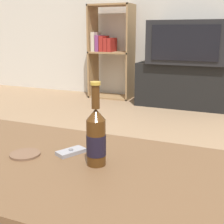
{
  "coord_description": "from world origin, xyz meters",
  "views": [
    {
      "loc": [
        0.51,
        -0.83,
        0.83
      ],
      "look_at": [
        0.02,
        0.33,
        0.5
      ],
      "focal_mm": 50.0,
      "sensor_mm": 36.0,
      "label": 1
    }
  ],
  "objects": [
    {
      "name": "tv_stand",
      "position": [
        -0.07,
        2.71,
        0.24
      ],
      "size": [
        1.09,
        0.47,
        0.49
      ],
      "color": "black",
      "rests_on": "ground_plane"
    },
    {
      "name": "bookshelf",
      "position": [
        -1.08,
        2.81,
        0.6
      ],
      "size": [
        0.53,
        0.3,
        1.14
      ],
      "color": "#99754C",
      "rests_on": "ground_plane"
    },
    {
      "name": "coffee_table",
      "position": [
        0.0,
        0.0,
        0.35
      ],
      "size": [
        1.31,
        0.66,
        0.4
      ],
      "color": "brown",
      "rests_on": "ground_plane"
    },
    {
      "name": "beer_bottle",
      "position": [
        0.09,
        0.03,
        0.5
      ],
      "size": [
        0.06,
        0.06,
        0.28
      ],
      "color": "#47280F",
      "rests_on": "coffee_table"
    },
    {
      "name": "television",
      "position": [
        -0.07,
        2.71,
        0.71
      ],
      "size": [
        0.83,
        0.57,
        0.46
      ],
      "color": "black",
      "rests_on": "tv_stand"
    },
    {
      "name": "cell_phone",
      "position": [
        -0.03,
        0.08,
        0.41
      ],
      "size": [
        0.09,
        0.11,
        0.02
      ],
      "rotation": [
        0.0,
        0.0,
        -0.45
      ],
      "color": "gray",
      "rests_on": "coffee_table"
    },
    {
      "name": "coaster",
      "position": [
        -0.18,
        0.0,
        0.41
      ],
      "size": [
        0.11,
        0.11,
        0.01
      ],
      "color": "brown",
      "rests_on": "coffee_table"
    }
  ]
}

